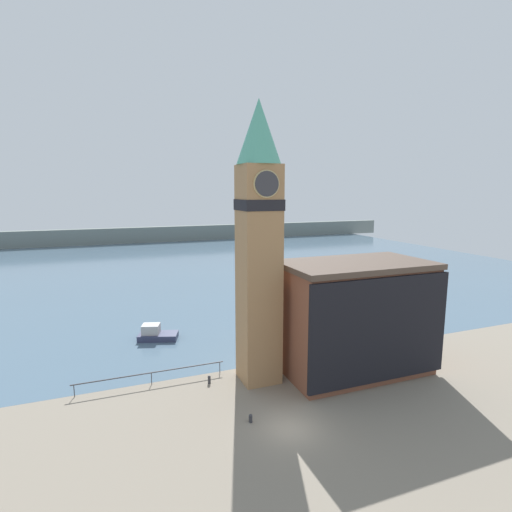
{
  "coord_description": "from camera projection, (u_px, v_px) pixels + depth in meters",
  "views": [
    {
      "loc": [
        -11.53,
        -23.32,
        16.63
      ],
      "look_at": [
        -0.32,
        5.9,
        11.52
      ],
      "focal_mm": 28.0,
      "sensor_mm": 36.0,
      "label": 1
    }
  ],
  "objects": [
    {
      "name": "pier_railing",
      "position": [
        151.0,
        374.0,
        34.6
      ],
      "size": [
        12.9,
        0.08,
        1.09
      ],
      "color": "#333338",
      "rests_on": "ground_plane"
    },
    {
      "name": "clock_tower",
      "position": [
        259.0,
        237.0,
        33.68
      ],
      "size": [
        3.71,
        3.71,
        23.99
      ],
      "color": "#9E754C",
      "rests_on": "ground_plane"
    },
    {
      "name": "water",
      "position": [
        158.0,
        263.0,
        93.23
      ],
      "size": [
        160.0,
        120.0,
        0.0
      ],
      "color": "slate",
      "rests_on": "ground_plane"
    },
    {
      "name": "ground_plane",
      "position": [
        290.0,
        428.0,
        28.25
      ],
      "size": [
        160.0,
        160.0,
        0.0
      ],
      "primitive_type": "plane",
      "color": "gray"
    },
    {
      "name": "boat_near",
      "position": [
        156.0,
        334.0,
        45.17
      ],
      "size": [
        4.78,
        3.43,
        1.75
      ],
      "rotation": [
        0.0,
        0.0,
        -0.32
      ],
      "color": "#333856",
      "rests_on": "water"
    },
    {
      "name": "mooring_bollard_near",
      "position": [
        209.0,
        379.0,
        34.82
      ],
      "size": [
        0.26,
        0.26,
        0.71
      ],
      "color": "#2D2D33",
      "rests_on": "ground_plane"
    },
    {
      "name": "mooring_bollard_far",
      "position": [
        251.0,
        418.0,
        28.97
      ],
      "size": [
        0.28,
        0.28,
        0.62
      ],
      "color": "#2D2D33",
      "rests_on": "ground_plane"
    },
    {
      "name": "far_shoreline",
      "position": [
        142.0,
        235.0,
        129.69
      ],
      "size": [
        180.0,
        3.0,
        5.0
      ],
      "color": "slate",
      "rests_on": "water"
    },
    {
      "name": "pier_building",
      "position": [
        355.0,
        317.0,
        36.71
      ],
      "size": [
        13.62,
        7.89,
        10.32
      ],
      "color": "brown",
      "rests_on": "ground_plane"
    }
  ]
}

